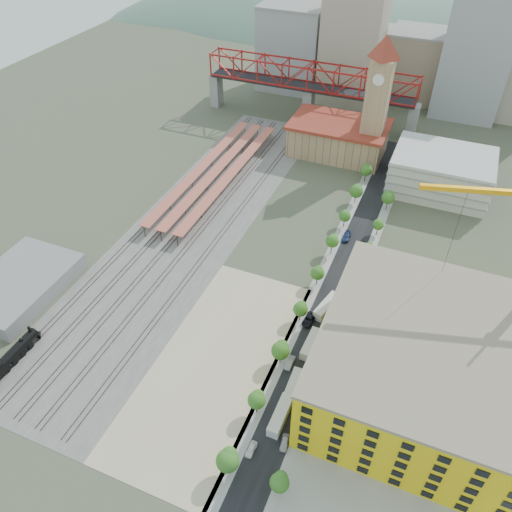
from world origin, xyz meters
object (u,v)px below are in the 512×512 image
at_px(clock_tower, 379,91).
at_px(car_0, 251,449).
at_px(site_trailer_d, 327,306).
at_px(construction_building, 421,363).
at_px(site_trailer_c, 311,344).
at_px(locomotive, 7,361).
at_px(site_trailer_b, 293,385).
at_px(site_trailer_a, 280,416).

distance_m(clock_tower, car_0, 132.13).
bearing_deg(site_trailer_d, construction_building, -18.02).
distance_m(construction_building, site_trailer_c, 27.33).
bearing_deg(locomotive, clock_tower, 66.24).
relative_size(site_trailer_b, site_trailer_d, 0.87).
relative_size(clock_tower, car_0, 13.09).
distance_m(site_trailer_a, car_0, 9.92).
xyz_separation_m(clock_tower, site_trailer_b, (8.00, -110.95, -27.48)).
height_order(site_trailer_a, site_trailer_b, site_trailer_a).
bearing_deg(car_0, locomotive, -177.46).
relative_size(site_trailer_a, car_0, 2.56).
height_order(locomotive, site_trailer_a, locomotive).
height_order(clock_tower, site_trailer_a, clock_tower).
xyz_separation_m(site_trailer_b, site_trailer_c, (0.00, 13.24, 0.09)).
height_order(clock_tower, site_trailer_c, clock_tower).
distance_m(site_trailer_d, car_0, 45.50).
relative_size(site_trailer_a, site_trailer_b, 1.15).
height_order(site_trailer_c, site_trailer_d, site_trailer_d).
xyz_separation_m(site_trailer_a, site_trailer_b, (0.00, 8.65, -0.18)).
xyz_separation_m(site_trailer_b, site_trailer_d, (0.00, 27.31, 0.18)).
height_order(site_trailer_b, car_0, site_trailer_b).
distance_m(site_trailer_a, site_trailer_d, 35.97).
bearing_deg(site_trailer_d, site_trailer_b, -75.84).
relative_size(locomotive, car_0, 5.80).
bearing_deg(locomotive, site_trailer_a, 10.44).
xyz_separation_m(clock_tower, car_0, (5.00, -129.03, -28.02)).
relative_size(locomotive, site_trailer_b, 2.60).
xyz_separation_m(site_trailer_d, car_0, (-3.00, -45.40, -0.71)).
bearing_deg(site_trailer_c, clock_tower, 96.91).
bearing_deg(site_trailer_b, site_trailer_c, 88.60).
distance_m(clock_tower, construction_building, 107.36).
xyz_separation_m(clock_tower, site_trailer_d, (8.00, -83.64, -27.31)).
xyz_separation_m(construction_building, car_0, (-29.00, -29.04, -8.73)).
bearing_deg(site_trailer_a, site_trailer_b, 90.50).
xyz_separation_m(locomotive, site_trailer_b, (66.00, 20.81, -0.94)).
relative_size(clock_tower, construction_building, 1.03).
relative_size(clock_tower, site_trailer_d, 5.12).
bearing_deg(site_trailer_b, site_trailer_d, 88.60).
xyz_separation_m(construction_building, locomotive, (-92.00, -31.77, -7.26)).
distance_m(construction_building, site_trailer_a, 33.54).
xyz_separation_m(site_trailer_a, site_trailer_c, (0.00, 21.89, -0.08)).
bearing_deg(locomotive, construction_building, 19.05).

